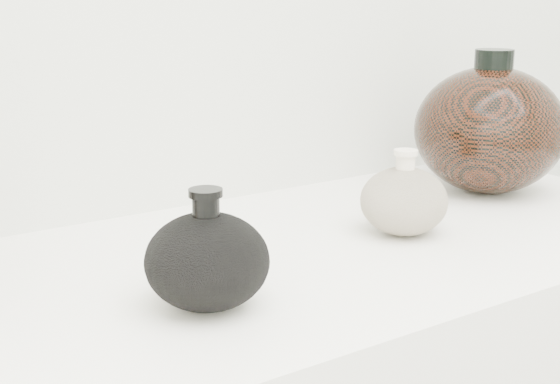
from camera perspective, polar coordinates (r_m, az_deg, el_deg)
black_gourd_vase at (r=0.77m, az=-5.35°, el=-4.99°), size 0.14×0.14×0.12m
cream_gourd_vase at (r=1.00m, az=9.05°, el=-0.60°), size 0.15×0.15×0.11m
right_round_pot at (r=1.23m, az=15.06°, el=4.45°), size 0.26×0.26×0.22m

